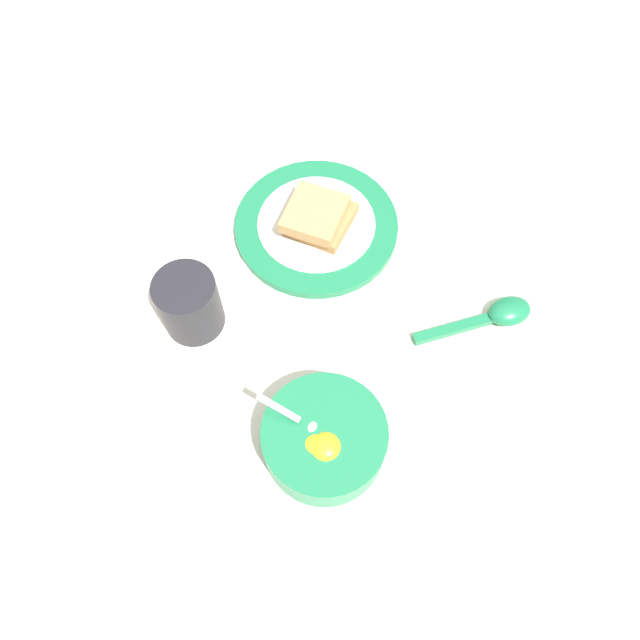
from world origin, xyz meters
name	(u,v)px	position (x,y,z in m)	size (l,w,h in m)	color
ground_plane	(371,319)	(0.00, 0.00, 0.00)	(3.00, 3.00, 0.00)	silver
egg_bowl	(324,439)	(-0.18, -0.02, 0.03)	(0.14, 0.15, 0.08)	#196B42
toast_plate	(316,226)	(0.09, 0.13, 0.01)	(0.23, 0.23, 0.01)	#196B42
toast_sandwich	(318,216)	(0.09, 0.13, 0.03)	(0.09, 0.09, 0.04)	#9E7042
soup_spoon	(497,315)	(0.08, -0.14, 0.01)	(0.13, 0.13, 0.03)	#196B42
drinking_cup	(189,303)	(-0.11, 0.20, 0.05)	(0.08, 0.08, 0.09)	black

